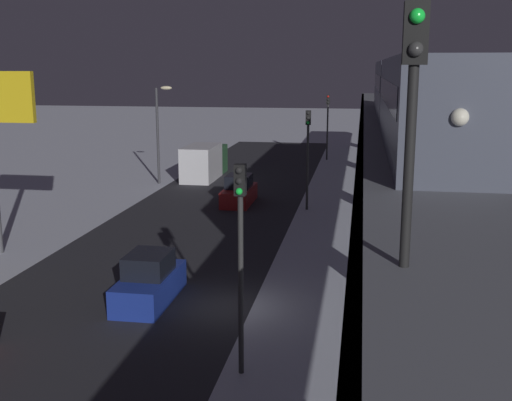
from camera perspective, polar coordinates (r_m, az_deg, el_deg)
ground_plane at (r=24.88m, az=-3.03°, el=-9.53°), size 240.00×240.00×0.00m
avenue_asphalt at (r=26.12m, az=-12.56°, el=-8.73°), size 11.00×108.59×0.01m
elevated_railway at (r=23.03m, az=14.98°, el=1.83°), size 5.00×108.59×6.03m
subway_train at (r=34.55m, az=13.57°, el=9.48°), size 2.94×36.87×3.40m
rail_signal at (r=9.78m, az=13.93°, el=9.57°), size 0.36×0.41×4.00m
sedan_red at (r=42.85m, az=-1.54°, el=0.77°), size 1.80×4.46×1.97m
sedan_blue at (r=25.51m, az=-9.57°, el=-7.23°), size 1.80×4.31×1.97m
box_truck at (r=53.01m, az=-4.67°, el=3.50°), size 2.40×7.40×2.80m
traffic_light_near at (r=18.39m, az=-1.41°, el=-3.53°), size 0.32×0.44×6.40m
traffic_light_mid at (r=40.60m, az=4.68°, el=4.97°), size 0.32×0.44×6.40m
traffic_light_far at (r=63.21m, az=6.47°, el=7.43°), size 0.32×0.44×6.40m
street_lamp_far at (r=50.24m, az=-8.62°, el=6.92°), size 1.35×0.44×7.65m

